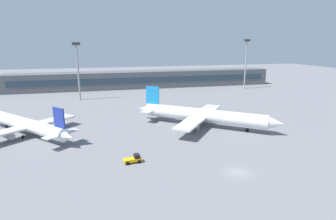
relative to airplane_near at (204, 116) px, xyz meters
The scene contains 7 objects.
ground_plane 11.89m from the airplane_near, 113.63° to the left, with size 400.00×400.00×0.00m, color slate.
terminal_building 76.76m from the airplane_near, 93.42° to the left, with size 142.05×12.13×9.00m.
airplane_near is the anchor object (origin of this frame).
airplane_mid 48.94m from the airplane_near, behind, with size 27.91×30.19×9.41m.
baggage_tug_yellow 31.00m from the airplane_near, 139.06° to the right, with size 3.75×2.16×1.75m.
floodlight_tower_west 76.28m from the airplane_near, 52.08° to the left, with size 3.20×0.80×25.80m.
floodlight_tower_east 63.17m from the airplane_near, 127.05° to the left, with size 3.20×0.80×24.23m.
Camera 1 is at (-24.87, -43.64, 24.06)m, focal length 29.58 mm.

